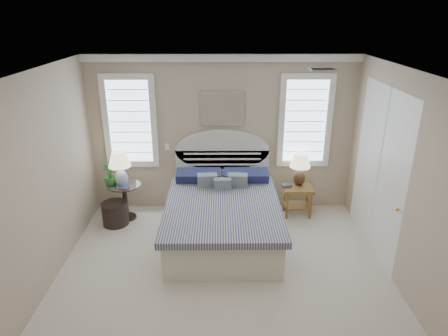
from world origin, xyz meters
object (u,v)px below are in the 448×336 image
(side_table_left, at_px, (125,198))
(nightstand_right, at_px, (298,194))
(bed, at_px, (223,214))
(floor_pot, at_px, (115,214))
(lamp_right, at_px, (300,166))
(lamp_left, at_px, (120,165))

(side_table_left, bearing_deg, nightstand_right, 1.94)
(nightstand_right, bearing_deg, side_table_left, -178.06)
(bed, xyz_separation_m, side_table_left, (-1.65, 0.59, 0.00))
(floor_pot, bearing_deg, lamp_right, 7.39)
(bed, relative_size, side_table_left, 3.61)
(bed, distance_m, lamp_left, 1.87)
(side_table_left, bearing_deg, lamp_left, -123.80)
(side_table_left, relative_size, floor_pot, 1.48)
(nightstand_right, relative_size, lamp_left, 0.89)
(nightstand_right, bearing_deg, lamp_left, -177.37)
(nightstand_right, distance_m, lamp_right, 0.50)
(side_table_left, distance_m, lamp_right, 3.02)
(lamp_left, bearing_deg, bed, -18.36)
(nightstand_right, distance_m, floor_pot, 3.11)
(floor_pot, bearing_deg, nightstand_right, 5.62)
(bed, relative_size, nightstand_right, 4.29)
(side_table_left, relative_size, lamp_right, 1.10)
(nightstand_right, bearing_deg, floor_pot, -174.38)
(floor_pot, bearing_deg, bed, -12.25)
(bed, xyz_separation_m, floor_pot, (-1.79, 0.39, -0.19))
(floor_pot, height_order, lamp_left, lamp_left)
(floor_pot, bearing_deg, lamp_left, 55.85)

